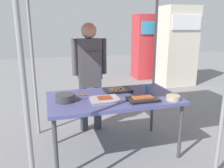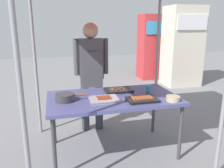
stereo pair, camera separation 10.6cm
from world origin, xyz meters
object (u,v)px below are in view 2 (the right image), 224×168
object	(u,v)px
tray_pork_links	(142,99)
condiment_bowl	(173,99)
tray_grilled_sausages	(104,99)
stall_table	(113,101)
vendor_woman	(91,69)
neighbor_stall_right	(182,46)
tray_meat_skewers	(118,90)
drink_cup_near_edge	(148,89)
cooking_wok	(65,97)
neighbor_stall_left	(154,47)

from	to	relation	value
tray_pork_links	condiment_bowl	bearing A→B (deg)	-14.70
tray_grilled_sausages	condiment_bowl	xyz separation A→B (m)	(0.79, -0.20, 0.01)
stall_table	vendor_woman	distance (m)	0.78
tray_grilled_sausages	neighbor_stall_right	bearing A→B (deg)	47.16
condiment_bowl	tray_meat_skewers	bearing A→B (deg)	134.03
tray_meat_skewers	drink_cup_near_edge	bearing A→B (deg)	-23.64
tray_pork_links	neighbor_stall_right	world-z (taller)	neighbor_stall_right
vendor_woman	neighbor_stall_right	size ratio (longest dim) A/B	0.80
tray_grilled_sausages	cooking_wok	bearing A→B (deg)	166.91
tray_grilled_sausages	vendor_woman	size ratio (longest dim) A/B	0.21
tray_meat_skewers	neighbor_stall_right	distance (m)	3.66
condiment_bowl	neighbor_stall_left	distance (m)	4.43
tray_pork_links	drink_cup_near_edge	bearing A→B (deg)	55.76
stall_table	neighbor_stall_right	distance (m)	3.90
tray_grilled_sausages	tray_meat_skewers	size ratio (longest dim) A/B	0.94
stall_table	condiment_bowl	world-z (taller)	condiment_bowl
tray_pork_links	condiment_bowl	size ratio (longest dim) A/B	2.22
tray_grilled_sausages	neighbor_stall_left	bearing A→B (deg)	58.82
tray_grilled_sausages	neighbor_stall_left	world-z (taller)	neighbor_stall_left
stall_table	neighbor_stall_right	world-z (taller)	neighbor_stall_right
neighbor_stall_left	tray_meat_skewers	bearing A→B (deg)	-120.40
vendor_woman	drink_cup_near_edge	bearing A→B (deg)	133.71
tray_pork_links	drink_cup_near_edge	world-z (taller)	drink_cup_near_edge
stall_table	condiment_bowl	xyz separation A→B (m)	(0.64, -0.33, 0.08)
neighbor_stall_left	neighbor_stall_right	size ratio (longest dim) A/B	0.91
neighbor_stall_right	tray_grilled_sausages	bearing A→B (deg)	-132.84
condiment_bowl	neighbor_stall_right	distance (m)	3.77
condiment_bowl	neighbor_stall_left	bearing A→B (deg)	68.94
tray_grilled_sausages	vendor_woman	distance (m)	0.87
condiment_bowl	neighbor_stall_right	xyz separation A→B (m)	(1.99, 3.19, 0.26)
tray_pork_links	condiment_bowl	world-z (taller)	condiment_bowl
cooking_wok	vendor_woman	distance (m)	0.88
tray_meat_skewers	drink_cup_near_edge	world-z (taller)	drink_cup_near_edge
cooking_wok	neighbor_stall_right	size ratio (longest dim) A/B	0.19
cooking_wok	neighbor_stall_right	xyz separation A→B (m)	(3.22, 2.89, 0.24)
stall_table	tray_meat_skewers	xyz separation A→B (m)	(0.12, 0.20, 0.07)
stall_table	tray_pork_links	bearing A→B (deg)	-39.24
stall_table	tray_meat_skewers	size ratio (longest dim) A/B	4.39
tray_grilled_sausages	cooking_wok	size ratio (longest dim) A/B	0.89
drink_cup_near_edge	tray_pork_links	bearing A→B (deg)	-124.24
stall_table	cooking_wok	bearing A→B (deg)	-177.61
condiment_bowl	vendor_woman	distance (m)	1.33
condiment_bowl	vendor_woman	world-z (taller)	vendor_woman
tray_grilled_sausages	cooking_wok	distance (m)	0.46
condiment_bowl	neighbor_stall_right	size ratio (longest dim) A/B	0.08
tray_meat_skewers	neighbor_stall_left	bearing A→B (deg)	59.60
condiment_bowl	neighbor_stall_right	world-z (taller)	neighbor_stall_right
stall_table	tray_grilled_sausages	distance (m)	0.20
stall_table	tray_pork_links	world-z (taller)	tray_pork_links
drink_cup_near_edge	neighbor_stall_left	distance (m)	4.14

